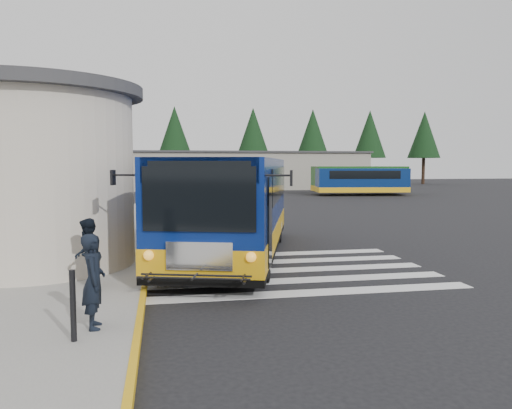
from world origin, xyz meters
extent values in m
plane|color=black|center=(0.00, 0.00, 0.00)|extent=(140.00, 140.00, 0.00)
cube|color=gold|center=(-4.05, 4.00, 0.08)|extent=(0.12, 34.00, 0.16)
cylinder|color=beige|center=(-7.00, 0.50, 2.40)|extent=(5.20, 5.20, 4.50)
cylinder|color=#38383A|center=(-7.00, 0.50, 4.80)|extent=(5.80, 5.80, 0.30)
cube|color=black|center=(-6.48, 5.00, 1.25)|extent=(0.08, 1.20, 2.20)
cube|color=#38383A|center=(-6.00, 5.00, 2.55)|extent=(1.20, 1.80, 0.12)
cube|color=silver|center=(-0.50, -3.20, 0.01)|extent=(8.00, 0.55, 0.01)
cube|color=silver|center=(-0.50, -2.00, 0.01)|extent=(8.00, 0.55, 0.01)
cube|color=silver|center=(-0.50, -0.80, 0.01)|extent=(8.00, 0.55, 0.01)
cube|color=silver|center=(-0.50, 0.40, 0.01)|extent=(8.00, 0.55, 0.01)
cube|color=silver|center=(-0.50, 1.60, 0.01)|extent=(8.00, 0.55, 0.01)
cube|color=gray|center=(6.00, 42.00, 2.00)|extent=(26.00, 8.00, 4.00)
cube|color=#38383A|center=(6.00, 42.00, 4.10)|extent=(26.40, 8.40, 0.20)
cylinder|color=black|center=(-22.00, 50.00, 1.80)|extent=(0.44, 0.44, 3.60)
cone|color=black|center=(-22.00, 50.00, 6.80)|extent=(4.40, 4.40, 6.40)
cylinder|color=black|center=(-12.00, 50.00, 1.80)|extent=(0.44, 0.44, 3.60)
cone|color=black|center=(-12.00, 50.00, 6.80)|extent=(4.40, 4.40, 6.40)
cylinder|color=black|center=(-2.00, 50.00, 1.80)|extent=(0.44, 0.44, 3.60)
cone|color=black|center=(-2.00, 50.00, 6.80)|extent=(4.40, 4.40, 6.40)
cylinder|color=black|center=(8.00, 50.00, 1.80)|extent=(0.44, 0.44, 3.60)
cone|color=black|center=(8.00, 50.00, 6.80)|extent=(4.40, 4.40, 6.40)
cylinder|color=black|center=(16.00, 50.00, 1.80)|extent=(0.44, 0.44, 3.60)
cone|color=black|center=(16.00, 50.00, 6.80)|extent=(4.40, 4.40, 6.40)
cylinder|color=black|center=(24.00, 50.00, 1.80)|extent=(0.44, 0.44, 3.60)
cone|color=black|center=(24.00, 50.00, 6.80)|extent=(4.40, 4.40, 6.40)
cylinder|color=black|center=(32.00, 50.00, 1.80)|extent=(0.44, 0.44, 3.60)
cone|color=black|center=(32.00, 50.00, 6.80)|extent=(4.40, 4.40, 6.40)
cube|color=navy|center=(-1.47, 1.52, 1.74)|extent=(5.42, 10.32, 2.60)
cube|color=#D1950D|center=(-1.47, 1.52, 0.75)|extent=(5.45, 10.35, 0.62)
cube|color=black|center=(-1.47, 1.52, 0.39)|extent=(5.44, 10.34, 0.24)
cube|color=black|center=(-2.86, -3.28, 2.15)|extent=(2.35, 0.74, 1.38)
cube|color=silver|center=(-2.86, -3.29, 0.94)|extent=(1.40, 0.46, 0.61)
cube|color=black|center=(-2.57, 2.75, 2.26)|extent=(2.06, 7.01, 0.99)
cube|color=black|center=(0.12, 1.98, 2.26)|extent=(2.06, 7.01, 0.99)
cylinder|color=black|center=(-3.56, -1.33, 0.53)|extent=(0.61, 1.11, 1.06)
cylinder|color=black|center=(-1.23, -2.00, 0.53)|extent=(0.61, 1.11, 1.06)
cylinder|color=black|center=(-1.84, 4.61, 0.53)|extent=(0.61, 1.11, 1.06)
cylinder|color=black|center=(0.49, 3.94, 0.53)|extent=(0.61, 1.11, 1.06)
cube|color=black|center=(-4.67, -2.56, 2.60)|extent=(0.11, 0.21, 0.33)
cube|color=black|center=(-0.95, -3.64, 2.60)|extent=(0.11, 0.21, 0.33)
imported|color=black|center=(-4.77, -5.24, 0.95)|extent=(0.44, 0.62, 1.59)
imported|color=black|center=(-5.24, -2.55, 0.93)|extent=(0.62, 0.78, 1.56)
cylinder|color=black|center=(-5.00, -5.84, 0.71)|extent=(0.09, 0.09, 1.13)
cube|color=#071E54|center=(13.92, 28.30, 1.39)|extent=(8.31, 3.28, 2.07)
cube|color=gold|center=(13.92, 28.30, 0.56)|extent=(8.34, 3.31, 0.45)
cube|color=black|center=(13.92, 28.30, 1.89)|extent=(6.53, 3.09, 0.72)
cube|color=#144813|center=(14.36, 29.89, 1.49)|extent=(8.69, 2.53, 2.21)
cube|color=gold|center=(14.36, 29.89, 0.60)|extent=(8.72, 2.56, 0.48)
cube|color=black|center=(14.36, 29.89, 2.02)|extent=(6.77, 2.55, 0.77)
camera|label=1|loc=(-3.61, -13.77, 2.91)|focal=35.00mm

